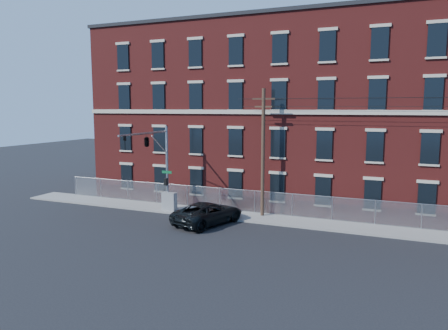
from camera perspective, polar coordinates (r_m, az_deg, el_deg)
ground at (r=29.99m, az=-1.84°, el=-9.07°), size 140.00×140.00×0.00m
sidewalk at (r=32.29m, az=22.16°, el=-8.31°), size 65.00×3.00×0.12m
mill_building at (r=40.06m, az=22.90°, el=6.38°), size 55.30×14.32×16.30m
chain_link_fence at (r=33.30m, az=22.27°, el=-6.07°), size 59.06×0.06×1.85m
traffic_signal_mast at (r=33.66m, az=-9.66°, el=2.03°), size 0.90×6.75×7.00m
utility_pole_near at (r=33.41m, az=5.25°, el=1.98°), size 1.80×0.28×10.00m
pickup_truck at (r=32.07m, az=-2.16°, el=-6.43°), size 4.43×6.47×1.64m
utility_cabinet at (r=36.09m, az=-7.33°, el=-4.83°), size 1.20×0.63×1.48m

